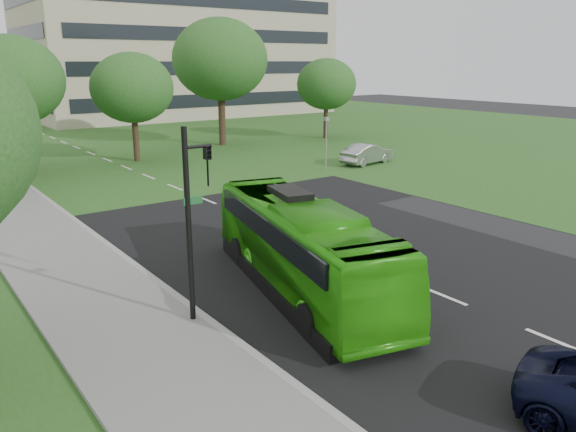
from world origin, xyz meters
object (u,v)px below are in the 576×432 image
object	(u,v)px
tree_park_e	(326,84)
sedan	(367,154)
office_building	(178,22)
traffic_light	(194,211)
tree_park_d	(220,60)
tree_park_c	(132,88)
camera_pole	(326,136)
bus	(302,247)
tree_park_b	(10,80)

from	to	relation	value
tree_park_e	sedan	distance (m)	15.17
sedan	tree_park_e	bearing A→B (deg)	-37.03
office_building	traffic_light	bearing A→B (deg)	-115.60
traffic_light	tree_park_d	bearing A→B (deg)	47.46
tree_park_c	tree_park_d	world-z (taller)	tree_park_d
tree_park_c	tree_park_d	bearing A→B (deg)	20.62
tree_park_c	camera_pole	bearing A→B (deg)	-51.07
tree_park_d	traffic_light	bearing A→B (deg)	-120.96
traffic_light	camera_pole	distance (m)	24.10
tree_park_e	camera_pole	world-z (taller)	tree_park_e
tree_park_c	bus	bearing A→B (deg)	-100.52
tree_park_e	office_building	bearing A→B (deg)	89.58
tree_park_d	office_building	bearing A→B (deg)	70.40
tree_park_b	tree_park_d	xyz separation A→B (m)	(17.61, 3.13, 1.34)
tree_park_c	bus	size ratio (longest dim) A/B	0.75
sedan	camera_pole	distance (m)	4.39
office_building	bus	distance (m)	66.79
tree_park_b	sedan	xyz separation A→B (m)	(21.35, -11.65, -5.38)
tree_park_c	tree_park_e	bearing A→B (deg)	4.65
camera_pole	tree_park_b	bearing A→B (deg)	160.45
tree_park_c	sedan	bearing A→B (deg)	-40.21
office_building	camera_pole	xyz separation A→B (m)	(-11.09, -45.11, -10.13)
office_building	tree_park_e	distance (m)	32.95
tree_park_b	tree_park_e	distance (m)	28.16
tree_park_c	traffic_light	bearing A→B (deg)	-108.22
tree_park_e	traffic_light	xyz separation A→B (m)	(-28.98, -28.84, -1.84)
camera_pole	tree_park_d	bearing A→B (deg)	103.50
office_building	tree_park_b	world-z (taller)	office_building
sedan	traffic_light	world-z (taller)	traffic_light
office_building	sedan	xyz separation A→B (m)	(-7.01, -44.96, -11.76)
tree_park_e	camera_pole	xyz separation A→B (m)	(-10.85, -12.98, -2.82)
tree_park_b	traffic_light	world-z (taller)	tree_park_b
tree_park_d	camera_pole	xyz separation A→B (m)	(-0.34, -14.93, -5.10)
tree_park_c	traffic_light	world-z (taller)	tree_park_c
tree_park_d	camera_pole	world-z (taller)	tree_park_d
tree_park_c	camera_pole	distance (m)	14.92
tree_park_e	bus	xyz separation A→B (m)	(-25.04, -28.70, -3.70)
camera_pole	sedan	bearing A→B (deg)	16.98
tree_park_b	tree_park_c	distance (m)	8.14
tree_park_c	camera_pole	xyz separation A→B (m)	(9.17, -11.35, -3.08)
tree_park_b	tree_park_c	size ratio (longest dim) A/B	1.13
bus	tree_park_d	bearing A→B (deg)	78.57
tree_park_b	tree_park_e	world-z (taller)	tree_park_b
bus	sedan	xyz separation A→B (m)	(18.27, 15.87, -0.74)
sedan	tree_park_c	bearing A→B (deg)	40.58
tree_park_e	sedan	xyz separation A→B (m)	(-6.77, -12.83, -4.44)
tree_park_e	traffic_light	bearing A→B (deg)	-135.14
tree_park_b	traffic_light	distance (m)	27.81
tree_park_b	bus	xyz separation A→B (m)	(3.07, -27.52, -4.64)
tree_park_b	traffic_light	xyz separation A→B (m)	(-0.86, -27.66, -2.78)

